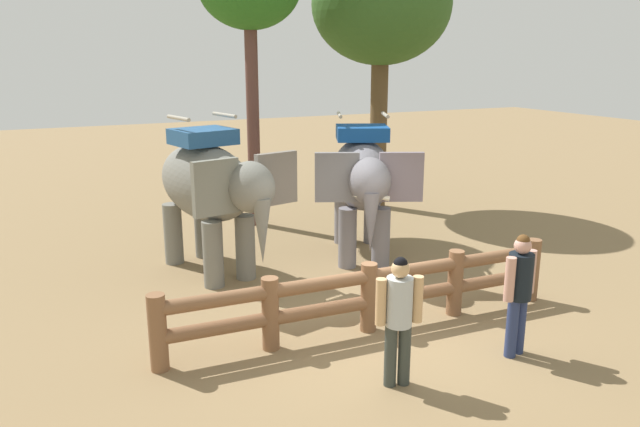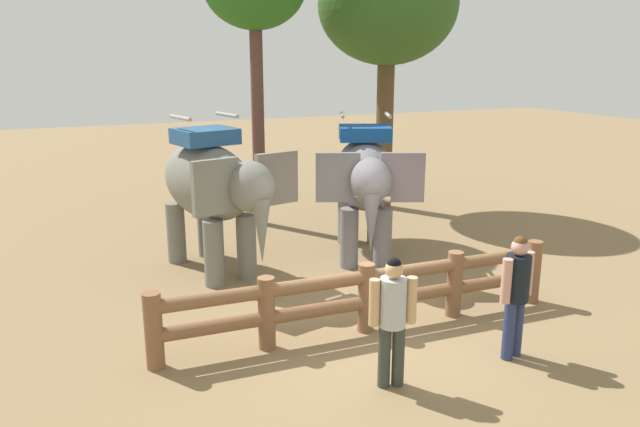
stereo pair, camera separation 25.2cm
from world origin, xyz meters
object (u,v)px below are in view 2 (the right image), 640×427
at_px(log_fence, 366,293).
at_px(tourist_woman_in_black, 516,288).
at_px(tree_far_left, 388,7).
at_px(tourist_man_in_blue, 393,313).
at_px(elephant_near_left, 213,187).
at_px(elephant_center, 365,179).

relative_size(log_fence, tourist_woman_in_black, 3.69).
xyz_separation_m(log_fence, tree_far_left, (3.98, 6.61, 4.53)).
bearing_deg(tourist_man_in_blue, elephant_near_left, 101.33).
bearing_deg(tourist_woman_in_black, log_fence, 133.70).
bearing_deg(tourist_man_in_blue, elephant_center, 66.46).
bearing_deg(elephant_near_left, tree_far_left, 31.13).
relative_size(elephant_near_left, elephant_center, 1.03).
distance_m(elephant_near_left, elephant_center, 2.97).
distance_m(tourist_woman_in_black, tree_far_left, 9.46).
height_order(log_fence, tourist_woman_in_black, tourist_woman_in_black).
bearing_deg(tourist_woman_in_black, elephant_near_left, 120.40).
distance_m(elephant_near_left, tourist_woman_in_black, 5.68).
bearing_deg(tree_far_left, elephant_near_left, -148.87).
bearing_deg(elephant_center, tourist_woman_in_black, -91.21).
bearing_deg(tourist_woman_in_black, tourist_man_in_blue, 179.90).
height_order(elephant_near_left, elephant_center, elephant_near_left).
height_order(elephant_center, tourist_man_in_blue, elephant_center).
xyz_separation_m(log_fence, tourist_man_in_blue, (-0.44, -1.51, 0.37)).
height_order(elephant_center, tourist_woman_in_black, elephant_center).
xyz_separation_m(elephant_near_left, elephant_center, (2.95, -0.33, -0.04)).
relative_size(log_fence, elephant_center, 1.85).
xyz_separation_m(elephant_near_left, tree_far_left, (5.39, 3.25, 3.48)).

